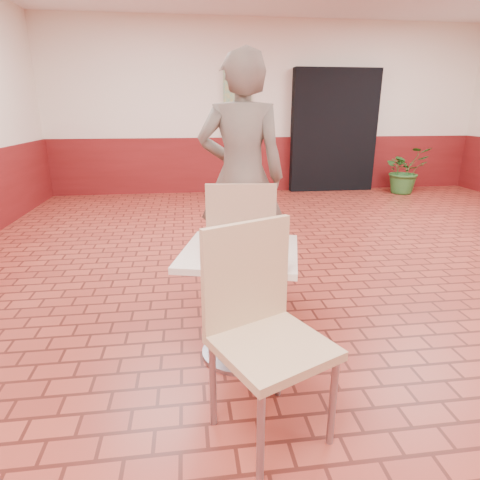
{
  "coord_description": "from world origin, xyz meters",
  "views": [
    {
      "loc": [
        -1.55,
        -2.55,
        1.48
      ],
      "look_at": [
        -1.26,
        -0.36,
        0.76
      ],
      "focal_mm": 30.0,
      "sensor_mm": 36.0,
      "label": 1
    }
  ],
  "objects": [
    {
      "name": "corridor_doorway",
      "position": [
        1.2,
        4.88,
        1.1
      ],
      "size": [
        1.6,
        0.22,
        2.2
      ],
      "primitive_type": "cube",
      "color": "black",
      "rests_on": "ground"
    },
    {
      "name": "main_table",
      "position": [
        -1.26,
        -0.36,
        0.47
      ],
      "size": [
        0.66,
        0.66,
        0.7
      ],
      "rotation": [
        0.0,
        0.0,
        -0.26
      ],
      "color": "beige",
      "rests_on": "ground"
    },
    {
      "name": "room_shell",
      "position": [
        0.0,
        0.0,
        1.5
      ],
      "size": [
        8.01,
        10.01,
        3.01
      ],
      "color": "maroon",
      "rests_on": "ground"
    },
    {
      "name": "chair_main_front",
      "position": [
        -1.23,
        -0.95,
        0.56
      ],
      "size": [
        0.61,
        0.61,
        1.0
      ],
      "rotation": [
        0.0,
        0.0,
        0.43
      ],
      "color": "tan",
      "rests_on": "ground"
    },
    {
      "name": "chair_main_back",
      "position": [
        -1.18,
        0.17,
        0.57
      ],
      "size": [
        0.52,
        0.52,
        1.02
      ],
      "rotation": [
        0.0,
        0.0,
        3.03
      ],
      "color": "tan",
      "rests_on": "ground"
    },
    {
      "name": "ring_donut",
      "position": [
        -1.39,
        -0.31,
        0.74
      ],
      "size": [
        0.11,
        0.11,
        0.03
      ],
      "primitive_type": "torus",
      "rotation": [
        0.0,
        0.0,
        0.17
      ],
      "color": "#ECA056",
      "rests_on": "serving_tray"
    },
    {
      "name": "serving_tray",
      "position": [
        -1.26,
        -0.36,
        0.71
      ],
      "size": [
        0.41,
        0.32,
        0.03
      ],
      "rotation": [
        0.0,
        0.0,
        -0.08
      ],
      "color": "red",
      "rests_on": "main_table"
    },
    {
      "name": "wainscot_band",
      "position": [
        0.0,
        0.0,
        0.5
      ],
      "size": [
        8.0,
        10.0,
        1.0
      ],
      "color": "maroon",
      "rests_on": "ground"
    },
    {
      "name": "paper_cup",
      "position": [
        -1.17,
        -0.24,
        0.78
      ],
      "size": [
        0.08,
        0.08,
        0.09
      ],
      "rotation": [
        0.0,
        0.0,
        -0.14
      ],
      "color": "white",
      "rests_on": "serving_tray"
    },
    {
      "name": "customer",
      "position": [
        -1.11,
        0.67,
        0.96
      ],
      "size": [
        0.76,
        0.56,
        1.92
      ],
      "primitive_type": "imported",
      "rotation": [
        0.0,
        0.0,
        2.99
      ],
      "color": "#6A5F52",
      "rests_on": "ground"
    },
    {
      "name": "potted_plant",
      "position": [
        2.44,
        4.4,
        0.43
      ],
      "size": [
        0.81,
        0.71,
        0.86
      ],
      "primitive_type": "imported",
      "rotation": [
        0.0,
        0.0,
        0.06
      ],
      "color": "#2F692A",
      "rests_on": "ground"
    },
    {
      "name": "long_john_donut",
      "position": [
        -1.21,
        -0.41,
        0.75
      ],
      "size": [
        0.14,
        0.09,
        0.04
      ],
      "rotation": [
        0.0,
        0.0,
        0.2
      ],
      "color": "#E27742",
      "rests_on": "serving_tray"
    },
    {
      "name": "promo_poster",
      "position": [
        -0.6,
        4.94,
        1.6
      ],
      "size": [
        0.5,
        0.03,
        1.2
      ],
      "primitive_type": "cube",
      "color": "gray",
      "rests_on": "wainscot_band"
    }
  ]
}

